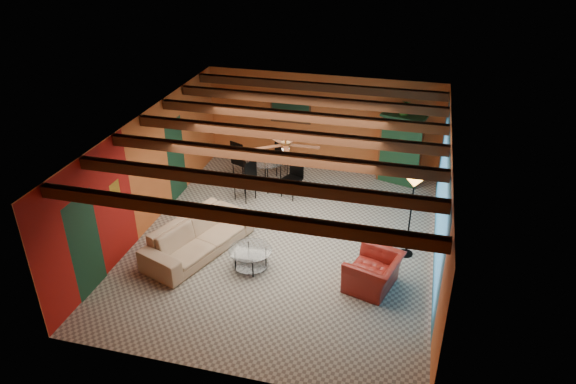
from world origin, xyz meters
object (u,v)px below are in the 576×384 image
(dining_table, at_px, (266,168))
(floor_lamp, at_px, (410,217))
(sofa, at_px, (199,237))
(armchair, at_px, (374,272))
(coffee_table, at_px, (251,259))
(vase, at_px, (266,144))
(armoire, at_px, (400,149))
(potted_plant, at_px, (405,108))

(dining_table, relative_size, floor_lamp, 1.16)
(sofa, relative_size, armchair, 2.43)
(coffee_table, height_order, vase, vase)
(armoire, bearing_deg, sofa, -113.82)
(coffee_table, bearing_deg, vase, 101.35)
(armoire, distance_m, floor_lamp, 3.57)
(sofa, relative_size, coffee_table, 2.89)
(coffee_table, relative_size, vase, 4.42)
(vase, bearing_deg, potted_plant, 21.05)
(dining_table, xyz_separation_m, potted_plant, (3.36, 1.29, 1.50))
(sofa, bearing_deg, coffee_table, -82.99)
(coffee_table, height_order, dining_table, dining_table)
(coffee_table, height_order, floor_lamp, floor_lamp)
(armchair, relative_size, coffee_table, 1.19)
(dining_table, bearing_deg, armchair, -47.60)
(dining_table, height_order, vase, vase)
(dining_table, relative_size, vase, 10.73)
(vase, bearing_deg, floor_lamp, -30.54)
(dining_table, relative_size, potted_plant, 4.51)
(floor_lamp, bearing_deg, armchair, -113.68)
(coffee_table, xyz_separation_m, armoire, (2.65, 4.86, 0.68))
(armoire, bearing_deg, potted_plant, 0.00)
(floor_lamp, bearing_deg, vase, 149.46)
(potted_plant, bearing_deg, sofa, -130.69)
(armchair, bearing_deg, coffee_table, -73.44)
(armchair, relative_size, dining_table, 0.49)
(sofa, bearing_deg, armoire, -20.49)
(coffee_table, xyz_separation_m, floor_lamp, (3.10, 1.31, 0.71))
(dining_table, distance_m, potted_plant, 3.91)
(sofa, height_order, vase, vase)
(vase, bearing_deg, coffee_table, -78.65)
(armoire, height_order, vase, armoire)
(sofa, distance_m, armoire, 6.04)
(coffee_table, bearing_deg, armoire, 61.40)
(armchair, bearing_deg, dining_table, -121.31)
(coffee_table, xyz_separation_m, potted_plant, (2.65, 4.86, 1.84))
(armchair, bearing_deg, vase, -121.31)
(armchair, height_order, potted_plant, potted_plant)
(sofa, height_order, armchair, sofa)
(armchair, xyz_separation_m, dining_table, (-3.24, 3.55, 0.22))
(armoire, relative_size, floor_lamp, 0.97)
(armchair, distance_m, armoire, 4.88)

